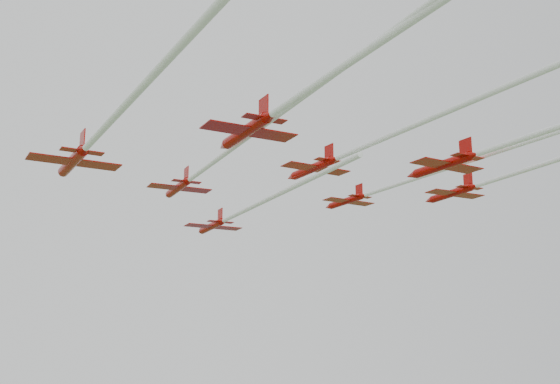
{
  "coord_description": "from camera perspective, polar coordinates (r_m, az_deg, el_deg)",
  "views": [
    {
      "loc": [
        -7.52,
        -89.86,
        32.99
      ],
      "look_at": [
        3.79,
        1.69,
        55.55
      ],
      "focal_mm": 45.0,
      "sensor_mm": 36.0,
      "label": 1
    }
  ],
  "objects": [
    {
      "name": "jet_row4_right",
      "position": [
        76.01,
        21.21,
        4.8
      ],
      "size": [
        27.5,
        57.64,
        2.8
      ],
      "rotation": [
        0.0,
        0.0,
        0.42
      ],
      "color": "#AB0803"
    },
    {
      "name": "jet_row2_left",
      "position": [
        75.97,
        -3.95,
        3.53
      ],
      "size": [
        24.07,
        65.42,
        2.47
      ],
      "rotation": [
        0.0,
        0.0,
        0.32
      ],
      "color": "#AB0803"
    },
    {
      "name": "jet_row3_right",
      "position": [
        93.81,
        19.87,
        1.89
      ],
      "size": [
        22.99,
        58.38,
        2.66
      ],
      "rotation": [
        0.0,
        0.0,
        0.34
      ],
      "color": "#AB0803"
    },
    {
      "name": "jet_row4_left",
      "position": [
        59.73,
        2.19,
        8.23
      ],
      "size": [
        21.78,
        50.96,
        2.84
      ],
      "rotation": [
        0.0,
        0.0,
        0.36
      ],
      "color": "#AB0803"
    },
    {
      "name": "jet_row3_left",
      "position": [
        64.75,
        -13.41,
        5.86
      ],
      "size": [
        26.41,
        60.5,
        2.93
      ],
      "rotation": [
        0.0,
        0.0,
        0.38
      ],
      "color": "#AB0803"
    },
    {
      "name": "jet_lead",
      "position": [
        103.15,
        -3.4,
        -1.75
      ],
      "size": [
        19.2,
        48.29,
        2.71
      ],
      "rotation": [
        0.0,
        0.0,
        0.33
      ],
      "color": "#AB0803"
    },
    {
      "name": "jet_row2_right",
      "position": [
        101.3,
        8.63,
        0.32
      ],
      "size": [
        20.02,
        41.69,
        2.46
      ],
      "rotation": [
        0.0,
        0.0,
        0.41
      ],
      "color": "#AB0803"
    },
    {
      "name": "jet_row3_mid",
      "position": [
        79.28,
        7.84,
        4.1
      ],
      "size": [
        24.18,
        50.95,
        2.68
      ],
      "rotation": [
        0.0,
        0.0,
        0.41
      ],
      "color": "#AB0803"
    }
  ]
}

